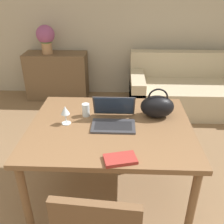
% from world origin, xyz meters
% --- Properties ---
extents(wall_back, '(10.00, 0.06, 2.70)m').
position_xyz_m(wall_back, '(0.00, 3.31, 1.35)').
color(wall_back, '#BCB29E').
rests_on(wall_back, ground_plane).
extents(dining_table, '(1.32, 1.06, 0.76)m').
position_xyz_m(dining_table, '(0.12, 0.84, 0.68)').
color(dining_table, brown).
rests_on(dining_table, ground_plane).
extents(couch, '(1.84, 0.94, 0.82)m').
position_xyz_m(couch, '(1.26, 2.73, 0.28)').
color(couch, '#C1B293').
rests_on(couch, ground_plane).
extents(sideboard, '(1.00, 0.40, 0.77)m').
position_xyz_m(sideboard, '(-0.88, 3.05, 0.38)').
color(sideboard, brown).
rests_on(sideboard, ground_plane).
extents(laptop, '(0.35, 0.32, 0.21)m').
position_xyz_m(laptop, '(0.14, 0.88, 0.82)').
color(laptop, '#38383D').
rests_on(laptop, dining_table).
extents(drinking_glass, '(0.06, 0.06, 0.11)m').
position_xyz_m(drinking_glass, '(-0.10, 0.99, 0.82)').
color(drinking_glass, silver).
rests_on(drinking_glass, dining_table).
extents(wine_glass, '(0.08, 0.08, 0.16)m').
position_xyz_m(wine_glass, '(-0.25, 0.85, 0.87)').
color(wine_glass, silver).
rests_on(wine_glass, dining_table).
extents(handbag, '(0.28, 0.19, 0.26)m').
position_xyz_m(handbag, '(0.51, 1.00, 0.86)').
color(handbag, black).
rests_on(handbag, dining_table).
extents(flower_vase, '(0.28, 0.28, 0.44)m').
position_xyz_m(flower_vase, '(-0.99, 3.02, 1.03)').
color(flower_vase, tan).
rests_on(flower_vase, sideboard).
extents(book, '(0.23, 0.17, 0.02)m').
position_xyz_m(book, '(0.20, 0.39, 0.77)').
color(book, maroon).
rests_on(book, dining_table).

